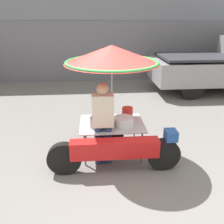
{
  "coord_description": "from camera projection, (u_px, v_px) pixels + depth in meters",
  "views": [
    {
      "loc": [
        -0.54,
        -3.64,
        2.64
      ],
      "look_at": [
        -0.18,
        0.72,
        0.92
      ],
      "focal_mm": 40.0,
      "sensor_mm": 36.0,
      "label": 1
    }
  ],
  "objects": [
    {
      "name": "shopfront_building",
      "position": [
        103.0,
        27.0,
        10.88
      ],
      "size": [
        28.0,
        2.06,
        4.29
      ],
      "color": "gray",
      "rests_on": "ground"
    },
    {
      "name": "ground_plane",
      "position": [
        126.0,
        175.0,
        4.38
      ],
      "size": [
        36.0,
        36.0,
        0.0
      ],
      "primitive_type": "plane",
      "color": "slate"
    },
    {
      "name": "vendor_motorcycle_cart",
      "position": [
        113.0,
        78.0,
        4.42
      ],
      "size": [
        2.35,
        1.7,
        2.14
      ],
      "color": "black",
      "rests_on": "ground"
    },
    {
      "name": "vendor_person",
      "position": [
        103.0,
        121.0,
        4.45
      ],
      "size": [
        0.38,
        0.22,
        1.56
      ],
      "color": "navy",
      "rests_on": "ground"
    }
  ]
}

